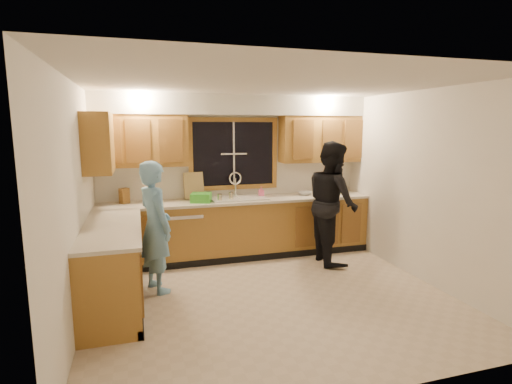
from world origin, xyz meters
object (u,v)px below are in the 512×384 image
woman (332,202)px  knife_block (124,196)px  sink (238,202)px  bowl (305,193)px  soap_bottle (261,192)px  man (155,227)px  dishwasher (184,235)px  dish_crate (201,198)px  stove (110,285)px

woman → knife_block: bearing=80.8°
sink → bowl: sink is taller
knife_block → bowl: size_ratio=0.97×
woman → soap_bottle: bearing=58.5°
soap_bottle → man: bearing=-148.4°
dishwasher → man: (-0.45, -0.98, 0.40)m
woman → bowl: bearing=18.1°
dish_crate → bowl: 1.73m
sink → dish_crate: size_ratio=3.02×
man → knife_block: (-0.38, 1.13, 0.22)m
dishwasher → soap_bottle: 1.37m
man → soap_bottle: bearing=-80.4°
man → sink: bearing=-74.7°
stove → woman: (3.09, 1.20, 0.46)m
sink → dishwasher: bearing=-179.0°
woman → bowl: 0.69m
stove → knife_block: bearing=86.5°
woman → dish_crate: woman is taller
man → dish_crate: size_ratio=5.70×
dishwasher → soap_bottle: bearing=2.8°
soap_bottle → bowl: bearing=-0.0°
sink → stove: size_ratio=0.96×
stove → bowl: (2.93, 1.87, 0.50)m
sink → soap_bottle: bearing=6.8°
dishwasher → bowl: size_ratio=3.59×
bowl → knife_block: bearing=178.1°
dish_crate → soap_bottle: size_ratio=1.67×
knife_block → bowl: (2.81, -0.09, -0.08)m
knife_block → dish_crate: (1.09, -0.23, -0.04)m
sink → bowl: (1.13, 0.05, 0.08)m
knife_block → stove: bearing=-129.9°
woman → knife_block: (-2.97, 0.77, 0.12)m
man → soap_bottle: 1.99m
dishwasher → bowl: (1.98, 0.06, 0.54)m
knife_block → man: bearing=-107.8°
woman → dishwasher: bearing=79.2°
man → bowl: bearing=-88.9°
stove → bowl: bearing=32.5°
man → bowl: size_ratio=7.11×
dishwasher → bowl: 2.06m
dishwasher → knife_block: (-0.83, 0.15, 0.62)m
sink → knife_block: (-1.68, 0.14, 0.17)m
bowl → dishwasher: bearing=-178.3°
dish_crate → soap_bottle: soap_bottle is taller
woman → bowl: woman is taller
dishwasher → man: man is taller
dish_crate → dishwasher: bearing=164.3°
stove → knife_block: size_ratio=4.05×
dish_crate → man: bearing=-128.1°
man → knife_block: man is taller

